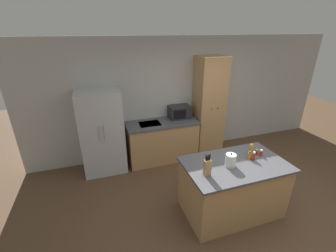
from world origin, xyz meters
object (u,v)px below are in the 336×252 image
(knife_block, at_px, (207,167))
(spice_bottle_tall_dark, at_px, (249,153))
(spice_bottle_pale_salt, at_px, (257,152))
(spice_bottle_orange_cap, at_px, (254,156))
(spice_bottle_amber_oil, at_px, (261,153))
(refrigerator, at_px, (102,132))
(microwave, at_px, (180,112))
(pantry_cabinet, at_px, (208,107))
(spice_bottle_green_herb, at_px, (250,155))
(kettle, at_px, (231,160))
(spice_bottle_short_red, at_px, (251,149))

(knife_block, distance_m, spice_bottle_tall_dark, 0.90)
(spice_bottle_pale_salt, bearing_deg, spice_bottle_orange_cap, -141.70)
(spice_bottle_amber_oil, height_order, spice_bottle_pale_salt, spice_bottle_amber_oil)
(refrigerator, bearing_deg, spice_bottle_orange_cap, -41.46)
(refrigerator, height_order, microwave, refrigerator)
(microwave, height_order, spice_bottle_amber_oil, microwave)
(refrigerator, xyz_separation_m, knife_block, (1.26, -1.98, 0.17))
(pantry_cabinet, bearing_deg, spice_bottle_tall_dark, -97.39)
(spice_bottle_green_herb, relative_size, kettle, 0.58)
(spice_bottle_green_herb, bearing_deg, kettle, -168.19)
(pantry_cabinet, xyz_separation_m, knife_block, (-1.10, -2.03, -0.09))
(knife_block, relative_size, kettle, 1.51)
(pantry_cabinet, relative_size, spice_bottle_green_herb, 17.60)
(knife_block, bearing_deg, refrigerator, 122.53)
(refrigerator, xyz_separation_m, spice_bottle_tall_dark, (2.13, -1.75, 0.09))
(microwave, xyz_separation_m, spice_bottle_short_red, (0.52, -1.80, -0.07))
(spice_bottle_tall_dark, distance_m, kettle, 0.47)
(knife_block, height_order, spice_bottle_green_herb, knife_block)
(spice_bottle_short_red, bearing_deg, spice_bottle_orange_cap, -116.95)
(spice_bottle_pale_salt, bearing_deg, spice_bottle_tall_dark, -179.41)
(microwave, distance_m, spice_bottle_green_herb, 1.99)
(refrigerator, bearing_deg, spice_bottle_green_herb, -41.13)
(spice_bottle_tall_dark, relative_size, spice_bottle_short_red, 0.59)
(refrigerator, relative_size, spice_bottle_tall_dark, 18.23)
(knife_block, distance_m, spice_bottle_pale_salt, 1.03)
(spice_bottle_pale_salt, bearing_deg, refrigerator, 142.32)
(spice_bottle_orange_cap, bearing_deg, spice_bottle_tall_dark, 83.07)
(refrigerator, height_order, knife_block, refrigerator)
(pantry_cabinet, bearing_deg, kettle, -109.13)
(refrigerator, distance_m, spice_bottle_orange_cap, 2.82)
(spice_bottle_tall_dark, bearing_deg, pantry_cabinet, 82.61)
(refrigerator, bearing_deg, spice_bottle_short_red, -37.10)
(spice_bottle_tall_dark, distance_m, spice_bottle_green_herb, 0.08)
(spice_bottle_tall_dark, relative_size, spice_bottle_orange_cap, 0.66)
(spice_bottle_short_red, bearing_deg, pantry_cabinet, 85.06)
(spice_bottle_short_red, bearing_deg, spice_bottle_green_herb, -133.12)
(spice_bottle_amber_oil, relative_size, spice_bottle_orange_cap, 0.75)
(kettle, bearing_deg, microwave, 89.79)
(knife_block, bearing_deg, kettle, 11.38)
(refrigerator, xyz_separation_m, spice_bottle_green_herb, (2.08, -1.81, 0.11))
(refrigerator, relative_size, pantry_cabinet, 0.76)
(refrigerator, relative_size, spice_bottle_short_red, 10.77)
(spice_bottle_tall_dark, xyz_separation_m, spice_bottle_short_red, (0.08, 0.08, 0.03))
(pantry_cabinet, bearing_deg, microwave, 172.88)
(spice_bottle_amber_oil, bearing_deg, spice_bottle_pale_salt, 126.17)
(refrigerator, xyz_separation_m, spice_bottle_pale_salt, (2.26, -1.75, 0.09))
(spice_bottle_orange_cap, xyz_separation_m, kettle, (-0.43, -0.03, 0.03))
(spice_bottle_amber_oil, bearing_deg, spice_bottle_green_herb, -176.73)
(spice_bottle_short_red, bearing_deg, refrigerator, 142.90)
(spice_bottle_tall_dark, bearing_deg, knife_block, -164.93)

